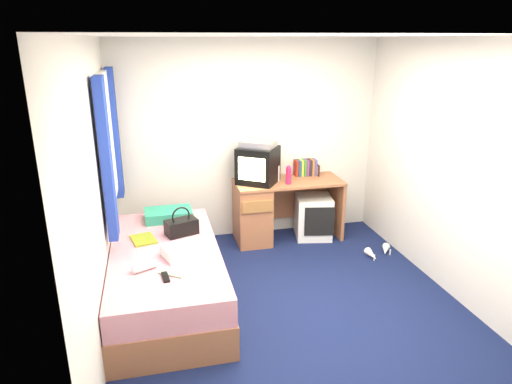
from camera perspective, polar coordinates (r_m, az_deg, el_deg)
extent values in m
plane|color=#0C1438|center=(4.48, 3.86, -13.51)|extent=(3.40, 3.40, 0.00)
plane|color=white|center=(3.80, 4.69, 18.88)|extent=(3.40, 3.40, 0.00)
plane|color=silver|center=(5.57, -0.96, 6.38)|extent=(3.20, 0.00, 3.20)
plane|color=silver|center=(2.53, 15.86, -9.94)|extent=(3.20, 0.00, 3.20)
plane|color=silver|center=(3.83, -19.27, -0.37)|extent=(0.00, 3.40, 3.40)
plane|color=silver|center=(4.69, 23.26, 2.53)|extent=(0.00, 3.40, 3.40)
cube|color=#A46744|center=(4.48, -11.02, -11.59)|extent=(1.00, 2.00, 0.30)
cube|color=#9C6A39|center=(4.17, -3.70, -13.58)|extent=(0.02, 0.70, 0.18)
cube|color=white|center=(4.35, -11.24, -8.51)|extent=(0.98, 1.98, 0.24)
cube|color=#176E97|center=(4.97, -10.89, -2.78)|extent=(0.50, 0.33, 0.11)
cube|color=#A46744|center=(5.53, 4.08, 1.27)|extent=(1.30, 0.55, 0.03)
cube|color=#A46744|center=(5.54, -0.47, -2.75)|extent=(0.40, 0.52, 0.72)
cube|color=#A46744|center=(5.86, 9.90, -1.84)|extent=(0.04, 0.52, 0.72)
cube|color=#A46744|center=(5.92, 5.62, -0.51)|extent=(0.78, 0.03, 0.55)
cube|color=white|center=(5.76, 7.16, -3.07)|extent=(0.50, 0.50, 0.53)
cube|color=black|center=(5.39, 0.25, 3.40)|extent=(0.58, 0.57, 0.43)
cube|color=beige|center=(5.21, -0.54, 2.86)|extent=(0.28, 0.20, 0.27)
cube|color=#AEAFB1|center=(5.33, 0.25, 6.02)|extent=(0.48, 0.45, 0.07)
cube|color=maroon|center=(5.71, 5.02, 2.99)|extent=(0.03, 0.13, 0.20)
cube|color=navy|center=(5.72, 5.35, 3.01)|extent=(0.03, 0.13, 0.20)
cube|color=gold|center=(5.73, 5.68, 3.03)|extent=(0.03, 0.13, 0.20)
cube|color=#337F33|center=(5.74, 6.02, 3.05)|extent=(0.03, 0.13, 0.20)
cube|color=#7F337F|center=(5.75, 6.35, 3.07)|extent=(0.03, 0.13, 0.20)
cube|color=#262626|center=(5.76, 6.68, 3.09)|extent=(0.03, 0.13, 0.20)
cube|color=#B26633|center=(5.77, 7.00, 3.11)|extent=(0.03, 0.13, 0.20)
cube|color=#4C4C99|center=(5.79, 7.33, 3.13)|extent=(0.03, 0.13, 0.20)
cube|color=black|center=(5.77, 7.68, 2.76)|extent=(0.02, 0.12, 0.14)
cylinder|color=#E52051|center=(5.38, 4.09, 2.03)|extent=(0.07, 0.07, 0.20)
cylinder|color=white|center=(5.48, 2.69, 2.34)|extent=(0.06, 0.06, 0.19)
cube|color=black|center=(4.57, -9.30, -4.34)|extent=(0.35, 0.26, 0.15)
torus|color=black|center=(4.52, -9.38, -2.98)|extent=(0.18, 0.08, 0.19)
cube|color=white|center=(4.13, -9.31, -7.29)|extent=(0.36, 0.33, 0.10)
cube|color=#D6F61B|center=(4.54, -13.90, -5.77)|extent=(0.27, 0.32, 0.01)
cylinder|color=silver|center=(3.96, -13.79, -9.04)|extent=(0.21, 0.15, 0.07)
cube|color=gold|center=(3.86, -10.53, -10.06)|extent=(0.21, 0.18, 0.01)
cube|color=black|center=(3.82, -11.26, -10.39)|extent=(0.07, 0.16, 0.02)
cube|color=silver|center=(4.63, -18.34, 6.11)|extent=(0.02, 0.90, 1.10)
cube|color=white|center=(4.55, -18.98, 13.38)|extent=(0.06, 1.06, 0.08)
cube|color=white|center=(4.79, -17.51, -0.79)|extent=(0.06, 1.06, 0.08)
cube|color=navy|center=(4.07, -18.19, 3.75)|extent=(0.08, 0.24, 1.40)
cube|color=navy|center=(5.22, -17.25, 6.96)|extent=(0.08, 0.24, 1.40)
cone|color=white|center=(5.41, 14.28, -7.63)|extent=(0.09, 0.22, 0.09)
cone|color=white|center=(5.57, 15.88, -7.00)|extent=(0.19, 0.23, 0.09)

